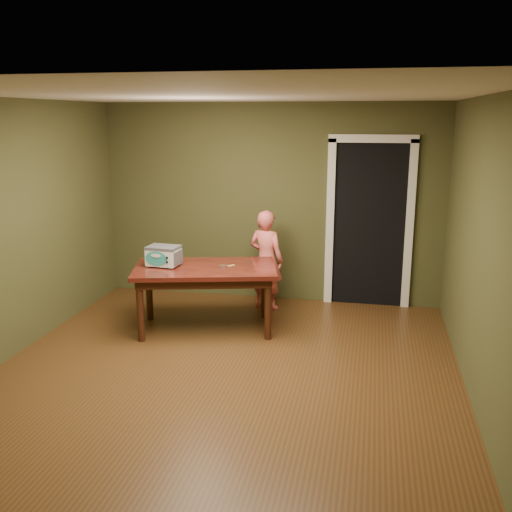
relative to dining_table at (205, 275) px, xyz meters
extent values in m
plane|color=#4F3316|center=(0.51, -1.18, -0.65)|extent=(5.00, 5.00, 0.00)
cube|color=#444625|center=(0.51, 1.32, 0.65)|extent=(4.50, 0.02, 2.60)
cube|color=#444625|center=(0.51, -3.68, 0.65)|extent=(4.50, 0.02, 2.60)
cube|color=#444625|center=(2.76, -1.18, 0.65)|extent=(0.02, 5.00, 2.60)
cube|color=white|center=(0.51, -1.18, 1.95)|extent=(4.50, 5.00, 0.02)
cube|color=black|center=(1.81, 1.62, 0.40)|extent=(0.90, 0.60, 2.10)
cube|color=black|center=(1.81, 1.30, 0.40)|extent=(0.90, 0.02, 2.10)
cube|color=white|center=(1.31, 1.29, 0.40)|extent=(0.10, 0.06, 2.20)
cube|color=white|center=(2.31, 1.29, 0.40)|extent=(0.10, 0.06, 2.20)
cube|color=white|center=(1.81, 1.29, 1.50)|extent=(1.10, 0.06, 0.10)
cube|color=#340F0C|center=(0.00, 0.00, 0.07)|extent=(1.77, 1.27, 0.05)
cube|color=#34180D|center=(0.00, 0.00, 0.00)|extent=(1.63, 1.12, 0.10)
cylinder|color=#34180D|center=(-0.59, -0.51, -0.30)|extent=(0.08, 0.08, 0.70)
cylinder|color=#34180D|center=(-0.76, 0.17, -0.30)|extent=(0.08, 0.08, 0.70)
cylinder|color=#34180D|center=(0.76, -0.17, -0.30)|extent=(0.08, 0.08, 0.70)
cylinder|color=#34180D|center=(0.59, 0.51, -0.30)|extent=(0.08, 0.08, 0.70)
cylinder|color=#4C4F54|center=(-0.62, -0.15, 0.11)|extent=(0.02, 0.02, 0.01)
cylinder|color=#4C4F54|center=(-0.61, 0.04, 0.11)|extent=(0.02, 0.02, 0.01)
cylinder|color=#4C4F54|center=(-0.34, -0.17, 0.11)|extent=(0.02, 0.02, 0.01)
cylinder|color=#4C4F54|center=(-0.32, 0.02, 0.11)|extent=(0.02, 0.02, 0.01)
cube|color=white|center=(-0.47, -0.06, 0.21)|extent=(0.37, 0.28, 0.20)
cube|color=#4C4F54|center=(-0.47, -0.06, 0.32)|extent=(0.38, 0.28, 0.03)
cube|color=#4C4F54|center=(-0.65, -0.05, 0.21)|extent=(0.04, 0.22, 0.15)
cube|color=#4C4F54|center=(-0.29, -0.08, 0.21)|extent=(0.04, 0.22, 0.15)
ellipsoid|color=teal|center=(-0.51, -0.19, 0.21)|extent=(0.26, 0.03, 0.17)
cylinder|color=black|center=(-0.38, -0.20, 0.24)|extent=(0.02, 0.01, 0.02)
cylinder|color=black|center=(-0.38, -0.20, 0.18)|extent=(0.02, 0.01, 0.02)
cylinder|color=silver|center=(0.21, 0.02, 0.11)|extent=(0.10, 0.10, 0.02)
cylinder|color=#442316|center=(0.21, 0.02, 0.12)|extent=(0.09, 0.09, 0.01)
cube|color=#DEB460|center=(0.25, 0.06, 0.10)|extent=(0.15, 0.14, 0.01)
imported|color=#F06663|center=(0.54, 0.88, -0.01)|extent=(0.54, 0.44, 1.28)
camera|label=1|loc=(1.84, -6.03, 1.77)|focal=40.00mm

